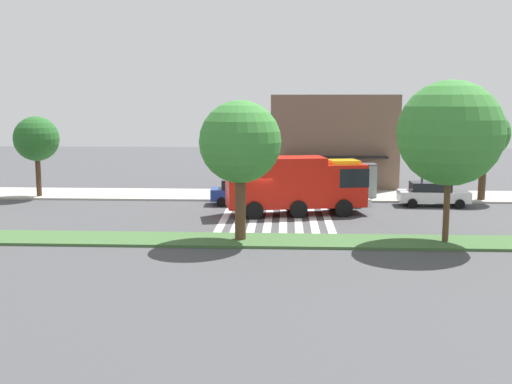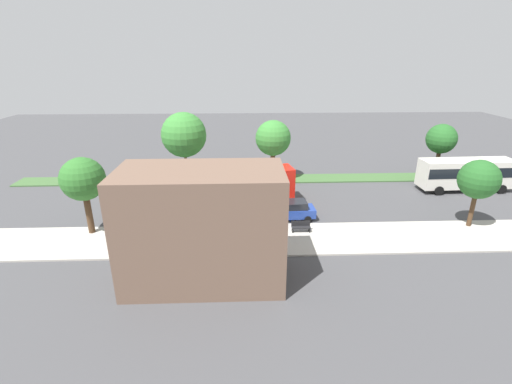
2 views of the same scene
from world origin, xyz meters
The scene contains 17 objects.
ground_plane centered at (0.00, 0.00, 0.00)m, with size 120.00×120.00×0.00m, color #424244.
sidewalk centered at (0.00, 8.20, 0.07)m, with size 60.00×5.37×0.14m, color #ADA89E.
median_strip centered at (0.00, -7.01, 0.07)m, with size 60.00×3.00×0.14m, color #3D6033.
crosswalk centered at (1.42, 0.00, 0.01)m, with size 6.75×9.92×0.01m.
fire_truck centered at (2.82, 0.68, 2.04)m, with size 9.23×4.14×3.67m.
parked_car_west centered at (-1.01, 4.31, 0.90)m, with size 4.57×2.22×1.77m.
parked_car_mid centered at (5.02, 4.32, 0.86)m, with size 4.60×2.25×1.67m.
parked_car_east centered at (12.08, 4.31, 0.86)m, with size 4.78×2.15×1.65m.
bus_stop_shelter centered at (6.89, 7.06, 1.89)m, with size 3.50×1.40×2.46m.
bench_near_shelter centered at (2.89, 7.05, 0.59)m, with size 1.60×0.50×0.90m.
bench_west_of_shelter centered at (-1.54, 7.05, 0.59)m, with size 1.60×0.50×0.90m.
street_lamp centered at (11.74, 6.11, 3.55)m, with size 0.36×0.36×5.73m.
storefront_building centered at (5.91, 13.44, 3.84)m, with size 10.27×5.93×7.69m.
sidewalk_tree_far_west centered at (-16.43, 6.51, 4.38)m, with size 3.30×3.30×5.93m.
sidewalk_tree_center centered at (16.09, 6.51, 4.81)m, with size 3.51×3.51×6.49m.
median_tree_west centered at (-0.28, -7.01, 5.04)m, with size 4.12×4.12×7.01m.
median_tree_center centered at (10.01, -7.01, 5.54)m, with size 5.17×5.17×7.99m.
Camera 1 is at (2.01, -36.50, 6.94)m, focal length 41.65 mm.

